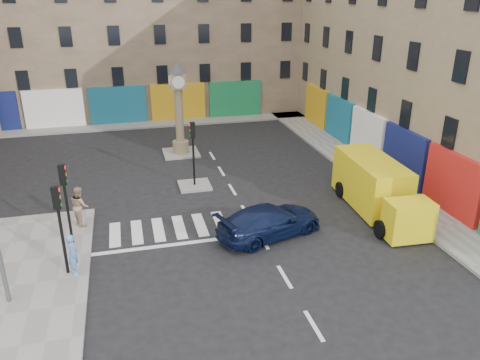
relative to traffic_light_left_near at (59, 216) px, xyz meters
name	(u,v)px	position (x,y,z in m)	size (l,w,h in m)	color
ground	(269,252)	(8.30, -0.20, -2.62)	(120.00, 120.00, 0.00)	black
sidewalk_right	(349,159)	(17.00, 9.80, -2.55)	(2.60, 30.00, 0.15)	gray
sidewalk_far	(145,124)	(4.30, 22.00, -2.55)	(32.00, 2.40, 0.15)	gray
island_near	(195,185)	(6.30, 7.80, -2.56)	(1.80, 1.80, 0.12)	gray
island_far	(181,153)	(6.30, 13.80, -2.56)	(2.40, 2.40, 0.12)	gray
building_right	(450,33)	(23.30, 9.80, 5.38)	(10.00, 30.00, 16.00)	#9A8465
building_far	(133,15)	(4.30, 27.80, 5.88)	(32.00, 10.00, 17.00)	gray
traffic_light_left_near	(59,216)	(0.00, 0.00, 0.00)	(0.28, 0.22, 3.70)	black
traffic_light_left_far	(65,192)	(0.00, 2.40, 0.00)	(0.28, 0.22, 3.70)	black
traffic_light_island	(193,144)	(6.30, 7.80, -0.03)	(0.28, 0.22, 3.70)	black
clock_pillar	(179,103)	(6.30, 13.80, 0.93)	(1.20, 1.20, 6.10)	#9A8465
navy_sedan	(270,221)	(8.74, 1.19, -1.89)	(2.06, 5.07, 1.47)	#0B1432
yellow_van	(377,188)	(14.77, 2.38, -1.36)	(2.68, 7.11, 2.55)	yellow
pedestrian_blue	(73,254)	(0.30, -0.05, -1.64)	(0.61, 0.40, 1.67)	#5B8BD0
pedestrian_tan	(80,206)	(0.30, 4.24, -1.52)	(0.92, 0.72, 1.90)	tan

